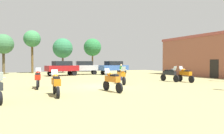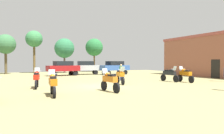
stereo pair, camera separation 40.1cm
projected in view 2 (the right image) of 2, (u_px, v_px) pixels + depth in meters
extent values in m
cube|color=#8E8655|center=(100.00, 86.00, 16.41)|extent=(44.00, 52.00, 0.02)
cube|color=black|center=(216.00, 69.00, 24.27)|extent=(0.08, 1.20, 2.20)
cylinder|color=black|center=(180.00, 78.00, 20.32)|extent=(0.17, 0.65, 0.64)
cylinder|color=black|center=(191.00, 79.00, 18.85)|extent=(0.17, 0.65, 0.64)
cube|color=#C86A0D|center=(186.00, 73.00, 19.58)|extent=(0.47, 1.36, 0.36)
ellipsoid|color=#C86A0D|center=(183.00, 70.00, 19.85)|extent=(0.36, 0.50, 0.24)
cube|color=black|center=(187.00, 71.00, 19.35)|extent=(0.34, 0.58, 0.12)
cube|color=silver|center=(181.00, 68.00, 20.16)|extent=(0.37, 0.18, 0.39)
cylinder|color=#B7B7BC|center=(182.00, 69.00, 20.07)|extent=(0.62, 0.09, 0.04)
cylinder|color=black|center=(52.00, 89.00, 12.45)|extent=(0.16, 0.62, 0.62)
cylinder|color=black|center=(54.00, 92.00, 10.99)|extent=(0.16, 0.62, 0.62)
cube|color=#C76B11|center=(53.00, 82.00, 11.71)|extent=(0.45, 1.35, 0.36)
ellipsoid|color=#C76B11|center=(52.00, 76.00, 11.98)|extent=(0.35, 0.50, 0.24)
cube|color=black|center=(53.00, 78.00, 11.49)|extent=(0.34, 0.58, 0.12)
cube|color=silver|center=(52.00, 73.00, 12.29)|extent=(0.37, 0.18, 0.39)
cylinder|color=#B7B7BC|center=(52.00, 74.00, 12.20)|extent=(0.62, 0.08, 0.04)
cylinder|color=black|center=(176.00, 79.00, 19.53)|extent=(0.19, 0.66, 0.65)
cylinder|color=black|center=(163.00, 78.00, 20.94)|extent=(0.19, 0.66, 0.65)
cube|color=black|center=(169.00, 73.00, 20.22)|extent=(0.51, 1.43, 0.36)
ellipsoid|color=black|center=(172.00, 70.00, 19.95)|extent=(0.37, 0.51, 0.24)
cube|color=black|center=(168.00, 70.00, 20.43)|extent=(0.36, 0.59, 0.12)
cube|color=silver|center=(175.00, 68.00, 19.64)|extent=(0.37, 0.19, 0.39)
cylinder|color=#B7B7BC|center=(174.00, 69.00, 19.73)|extent=(0.62, 0.10, 0.04)
cylinder|color=black|center=(37.00, 83.00, 15.87)|extent=(0.22, 0.64, 0.63)
cylinder|color=black|center=(36.00, 85.00, 14.46)|extent=(0.22, 0.64, 0.63)
cube|color=red|center=(37.00, 77.00, 15.16)|extent=(0.55, 1.29, 0.36)
ellipsoid|color=red|center=(37.00, 73.00, 15.42)|extent=(0.39, 0.52, 0.24)
cube|color=black|center=(36.00, 74.00, 14.94)|extent=(0.38, 0.60, 0.12)
cube|color=silver|center=(37.00, 70.00, 15.71)|extent=(0.38, 0.21, 0.39)
cylinder|color=#B7B7BC|center=(37.00, 71.00, 15.63)|extent=(0.62, 0.13, 0.04)
cylinder|color=black|center=(104.00, 86.00, 14.00)|extent=(0.20, 0.64, 0.63)
cylinder|color=black|center=(116.00, 88.00, 12.73)|extent=(0.20, 0.64, 0.63)
cube|color=#C96F1C|center=(110.00, 79.00, 13.35)|extent=(0.53, 1.31, 0.36)
ellipsoid|color=#C96F1C|center=(108.00, 74.00, 13.59)|extent=(0.38, 0.52, 0.24)
cube|color=black|center=(112.00, 75.00, 13.16)|extent=(0.37, 0.60, 0.12)
cube|color=silver|center=(105.00, 71.00, 13.85)|extent=(0.38, 0.20, 0.39)
cylinder|color=#B7B7BC|center=(106.00, 72.00, 13.77)|extent=(0.62, 0.12, 0.04)
cylinder|color=black|center=(123.00, 81.00, 17.21)|extent=(0.24, 0.68, 0.67)
cylinder|color=black|center=(118.00, 79.00, 18.66)|extent=(0.24, 0.68, 0.67)
cube|color=#BE6F11|center=(120.00, 74.00, 17.92)|extent=(0.58, 1.31, 0.36)
ellipsoid|color=#BE6F11|center=(121.00, 71.00, 17.64)|extent=(0.40, 0.53, 0.24)
cube|color=black|center=(120.00, 71.00, 18.13)|extent=(0.40, 0.60, 0.12)
cube|color=silver|center=(122.00, 69.00, 17.33)|extent=(0.38, 0.21, 0.39)
cylinder|color=#B7B7BC|center=(122.00, 70.00, 17.42)|extent=(0.62, 0.15, 0.04)
cylinder|color=black|center=(109.00, 73.00, 30.29)|extent=(0.66, 0.29, 0.64)
cylinder|color=black|center=(104.00, 72.00, 31.52)|extent=(0.66, 0.29, 0.64)
cylinder|color=black|center=(125.00, 72.00, 31.80)|extent=(0.66, 0.29, 0.64)
cylinder|color=black|center=(120.00, 72.00, 33.03)|extent=(0.66, 0.29, 0.64)
cube|color=#345AA2|center=(115.00, 68.00, 31.64)|extent=(4.48, 2.27, 0.75)
cube|color=black|center=(115.00, 63.00, 31.63)|extent=(2.53, 1.84, 0.61)
cylinder|color=black|center=(55.00, 74.00, 27.50)|extent=(0.67, 0.33, 0.64)
cylinder|color=black|center=(51.00, 73.00, 28.67)|extent=(0.67, 0.33, 0.64)
cylinder|color=black|center=(75.00, 73.00, 29.18)|extent=(0.67, 0.33, 0.64)
cylinder|color=black|center=(71.00, 73.00, 30.36)|extent=(0.67, 0.33, 0.64)
cube|color=maroon|center=(63.00, 68.00, 28.91)|extent=(4.56, 2.56, 0.75)
cube|color=black|center=(63.00, 63.00, 28.89)|extent=(2.62, 1.99, 0.61)
cylinder|color=black|center=(76.00, 73.00, 30.59)|extent=(0.67, 0.33, 0.64)
cylinder|color=black|center=(75.00, 72.00, 31.99)|extent=(0.67, 0.33, 0.64)
cylinder|color=black|center=(96.00, 72.00, 31.29)|extent=(0.67, 0.33, 0.64)
cylinder|color=black|center=(94.00, 72.00, 32.69)|extent=(0.67, 0.33, 0.64)
cube|color=#B2B5BB|center=(85.00, 68.00, 31.62)|extent=(4.56, 2.56, 0.75)
cube|color=black|center=(85.00, 63.00, 31.61)|extent=(2.62, 1.99, 0.61)
cylinder|color=#232650|center=(121.00, 77.00, 21.41)|extent=(0.14, 0.14, 0.80)
cylinder|color=#232650|center=(121.00, 76.00, 21.56)|extent=(0.14, 0.14, 0.80)
cylinder|color=#29813A|center=(121.00, 69.00, 21.47)|extent=(0.48, 0.48, 0.63)
sphere|color=tan|center=(121.00, 65.00, 21.46)|extent=(0.22, 0.22, 0.22)
cylinder|color=brown|center=(94.00, 62.00, 40.13)|extent=(0.28, 0.28, 3.92)
sphere|color=#266C36|center=(94.00, 47.00, 40.07)|extent=(3.32, 3.32, 3.32)
cylinder|color=brown|center=(34.00, 58.00, 35.46)|extent=(0.36, 0.36, 5.13)
sphere|color=#377B45|center=(34.00, 39.00, 35.38)|extent=(2.77, 2.77, 2.77)
cylinder|color=brown|center=(6.00, 61.00, 32.64)|extent=(0.38, 0.38, 3.96)
sphere|color=#376B40|center=(6.00, 44.00, 32.57)|extent=(3.04, 3.04, 3.04)
cylinder|color=brown|center=(64.00, 63.00, 36.09)|extent=(0.30, 0.30, 3.48)
sphere|color=#2B6E44|center=(64.00, 48.00, 36.03)|extent=(3.35, 3.35, 3.35)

